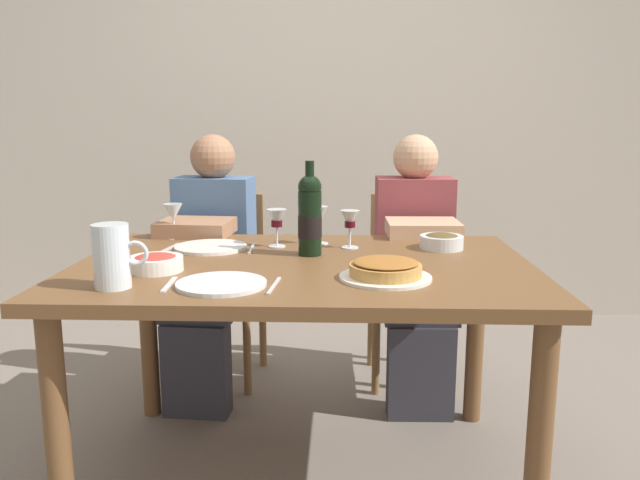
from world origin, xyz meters
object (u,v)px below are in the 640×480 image
(wine_bottle, at_px, (310,215))
(chair_right, at_px, (409,274))
(wine_glass_right_diner, at_px, (277,220))
(chair_left, at_px, (223,273))
(wine_glass_spare, at_px, (320,217))
(dinner_plate_right_setting, at_px, (221,284))
(diner_left, at_px, (209,260))
(wine_glass_left_diner, at_px, (350,221))
(olive_bowl, at_px, (442,241))
(dining_table, at_px, (304,289))
(baked_tart, at_px, (385,270))
(salad_bowl, at_px, (156,262))
(wine_glass_centre, at_px, (173,214))
(water_pitcher, at_px, (112,260))
(dinner_plate_left_setting, at_px, (211,247))
(diner_right, at_px, (416,261))

(wine_bottle, height_order, chair_right, wine_bottle)
(wine_glass_right_diner, relative_size, chair_left, 0.16)
(wine_glass_right_diner, distance_m, wine_glass_spare, 0.17)
(dinner_plate_right_setting, xyz_separation_m, diner_left, (-0.24, 0.96, -0.15))
(wine_glass_left_diner, bearing_deg, wine_glass_right_diner, 177.20)
(wine_glass_left_diner, height_order, wine_glass_right_diner, wine_glass_right_diner)
(wine_bottle, bearing_deg, olive_bowl, 14.32)
(dinner_plate_right_setting, bearing_deg, dining_table, 54.71)
(baked_tart, relative_size, salad_bowl, 1.62)
(dinner_plate_right_setting, height_order, chair_left, chair_left)
(baked_tart, distance_m, dinner_plate_right_setting, 0.48)
(wine_glass_spare, bearing_deg, wine_bottle, -98.01)
(wine_bottle, height_order, baked_tart, wine_bottle)
(baked_tart, xyz_separation_m, diner_left, (-0.72, 0.86, -0.17))
(salad_bowl, xyz_separation_m, wine_glass_centre, (-0.09, 0.54, 0.07))
(salad_bowl, xyz_separation_m, wine_glass_right_diner, (0.34, 0.39, 0.07))
(baked_tart, bearing_deg, water_pitcher, -170.80)
(water_pitcher, height_order, chair_left, water_pitcher)
(wine_bottle, bearing_deg, salad_bowl, -151.65)
(dinner_plate_right_setting, bearing_deg, wine_bottle, 61.30)
(chair_right, bearing_deg, diner_left, 14.41)
(wine_bottle, distance_m, dinner_plate_left_setting, 0.40)
(wine_bottle, height_order, diner_left, diner_left)
(dinner_plate_left_setting, bearing_deg, baked_tart, -34.43)
(dining_table, relative_size, olive_bowl, 9.53)
(wine_bottle, relative_size, salad_bowl, 1.93)
(salad_bowl, height_order, dinner_plate_left_setting, salad_bowl)
(wine_glass_right_diner, xyz_separation_m, chair_left, (-0.33, 0.63, -0.36))
(salad_bowl, relative_size, dinner_plate_right_setting, 0.66)
(dining_table, xyz_separation_m, dinner_plate_left_setting, (-0.35, 0.21, 0.10))
(salad_bowl, bearing_deg, baked_tart, -5.91)
(diner_right, bearing_deg, wine_bottle, 50.46)
(wine_glass_left_diner, bearing_deg, diner_right, 55.12)
(wine_glass_centre, bearing_deg, dinner_plate_left_setting, -46.12)
(wine_glass_left_diner, height_order, diner_right, diner_right)
(water_pitcher, height_order, wine_glass_right_diner, water_pitcher)
(olive_bowl, xyz_separation_m, diner_right, (-0.04, 0.43, -0.17))
(salad_bowl, height_order, wine_glass_right_diner, wine_glass_right_diner)
(water_pitcher, distance_m, baked_tart, 0.78)
(wine_bottle, bearing_deg, wine_glass_left_diner, 41.32)
(dining_table, distance_m, wine_bottle, 0.26)
(water_pitcher, height_order, chair_right, water_pitcher)
(wine_glass_spare, height_order, dinner_plate_left_setting, wine_glass_spare)
(water_pitcher, bearing_deg, diner_right, 45.98)
(diner_right, bearing_deg, wine_glass_spare, 39.88)
(wine_glass_left_diner, height_order, chair_left, wine_glass_left_diner)
(dining_table, bearing_deg, baked_tart, -39.24)
(dining_table, xyz_separation_m, dinner_plate_right_setting, (-0.22, -0.30, 0.10))
(salad_bowl, xyz_separation_m, diner_right, (0.91, 0.80, -0.17))
(wine_glass_spare, relative_size, diner_left, 0.12)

